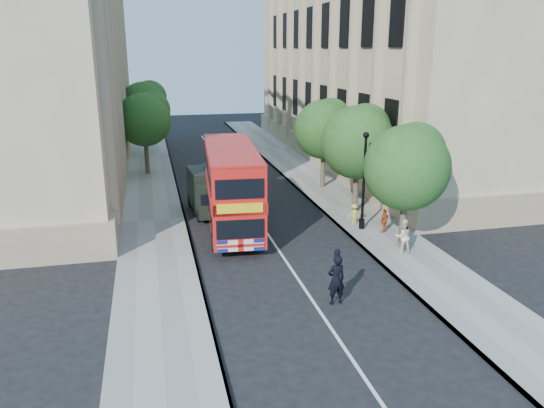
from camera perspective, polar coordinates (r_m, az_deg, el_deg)
ground at (r=21.89m, az=3.39°, el=-8.90°), size 120.00×120.00×0.00m
pavement_right at (r=32.49m, az=8.13°, el=-0.38°), size 3.50×80.00×0.12m
pavement_left at (r=30.39m, az=-12.55°, el=-1.80°), size 3.50×80.00×0.12m
building_right at (r=47.18m, az=11.74°, el=15.65°), size 12.00×38.00×18.00m
building_left at (r=43.69m, az=-24.63°, el=14.52°), size 12.00×38.00×18.00m
tree_right_near at (r=25.36m, az=14.37°, el=4.29°), size 4.00×4.00×6.08m
tree_right_mid at (r=30.67m, az=9.28°, el=6.99°), size 4.20×4.20×6.37m
tree_right_far at (r=36.25m, az=5.67°, el=8.34°), size 4.00×4.00×6.15m
tree_left_far at (r=41.27m, az=-13.55°, el=9.13°), size 4.00×4.00×6.30m
tree_left_back at (r=49.19m, az=-13.59°, el=10.53°), size 4.20×4.20×6.65m
lamp_post at (r=28.00m, az=9.83°, el=2.03°), size 0.32×0.32×5.16m
double_decker_bus at (r=28.13m, az=-4.36°, el=2.05°), size 3.19×9.55×4.34m
box_van at (r=31.14m, az=-6.91°, el=1.17°), size 2.13×4.51×2.51m
police_constable at (r=20.28m, az=6.92°, el=-8.08°), size 0.77×0.55×1.96m
woman_pedestrian at (r=25.42m, az=13.89°, el=-3.38°), size 0.82×0.65×1.67m
child_a at (r=28.12m, az=11.99°, el=-1.77°), size 0.78×0.66×1.25m
child_b at (r=29.13m, az=8.82°, el=-1.08°), size 0.76×0.46×1.15m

